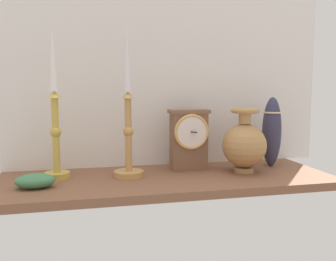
{
  "coord_description": "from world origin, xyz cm",
  "views": [
    {
      "loc": [
        -25.14,
        -107.73,
        27.06
      ],
      "look_at": [
        0.21,
        0.0,
        14.0
      ],
      "focal_mm": 39.96,
      "sensor_mm": 36.0,
      "label": 1
    }
  ],
  "objects_px": {
    "mantel_clock": "(189,139)",
    "candlestick_tall_center": "(55,120)",
    "candlestick_tall_left": "(128,128)",
    "tall_ceramic_vase": "(272,131)",
    "brass_vase_bulbous": "(245,144)"
  },
  "relations": [
    {
      "from": "mantel_clock",
      "to": "candlestick_tall_left",
      "type": "distance_m",
      "value": 0.21
    },
    {
      "from": "mantel_clock",
      "to": "brass_vase_bulbous",
      "type": "distance_m",
      "value": 0.18
    },
    {
      "from": "candlestick_tall_left",
      "to": "brass_vase_bulbous",
      "type": "relative_size",
      "value": 2.26
    },
    {
      "from": "candlestick_tall_center",
      "to": "tall_ceramic_vase",
      "type": "xyz_separation_m",
      "value": [
        0.7,
        0.01,
        -0.05
      ]
    },
    {
      "from": "candlestick_tall_left",
      "to": "tall_ceramic_vase",
      "type": "bearing_deg",
      "value": 4.85
    },
    {
      "from": "mantel_clock",
      "to": "candlestick_tall_center",
      "type": "xyz_separation_m",
      "value": [
        -0.41,
        -0.02,
        0.07
      ]
    },
    {
      "from": "mantel_clock",
      "to": "candlestick_tall_left",
      "type": "bearing_deg",
      "value": -166.07
    },
    {
      "from": "candlestick_tall_center",
      "to": "brass_vase_bulbous",
      "type": "bearing_deg",
      "value": -5.6
    },
    {
      "from": "tall_ceramic_vase",
      "to": "candlestick_tall_left",
      "type": "bearing_deg",
      "value": -175.15
    },
    {
      "from": "candlestick_tall_center",
      "to": "candlestick_tall_left",
      "type": "bearing_deg",
      "value": -8.3
    },
    {
      "from": "candlestick_tall_left",
      "to": "tall_ceramic_vase",
      "type": "xyz_separation_m",
      "value": [
        0.49,
        0.04,
        -0.03
      ]
    },
    {
      "from": "candlestick_tall_center",
      "to": "brass_vase_bulbous",
      "type": "distance_m",
      "value": 0.58
    },
    {
      "from": "candlestick_tall_left",
      "to": "candlestick_tall_center",
      "type": "xyz_separation_m",
      "value": [
        -0.21,
        0.03,
        0.02
      ]
    },
    {
      "from": "mantel_clock",
      "to": "candlestick_tall_center",
      "type": "distance_m",
      "value": 0.42
    },
    {
      "from": "mantel_clock",
      "to": "tall_ceramic_vase",
      "type": "height_order",
      "value": "tall_ceramic_vase"
    }
  ]
}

